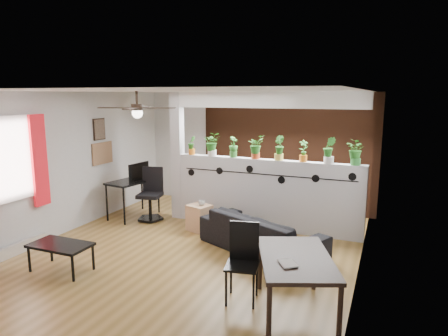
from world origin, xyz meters
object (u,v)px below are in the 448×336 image
at_px(ceiling_fan, 137,109).
at_px(folding_chair, 243,254).
at_px(sofa, 261,234).
at_px(cup, 202,203).
at_px(coffee_table, 60,247).
at_px(potted_plant_6, 329,149).
at_px(computer_desk, 133,184).
at_px(potted_plant_3, 256,146).
at_px(potted_plant_5, 303,150).
at_px(potted_plant_1, 212,144).
at_px(office_chair, 151,197).
at_px(potted_plant_2, 233,146).
at_px(potted_plant_0, 192,145).
at_px(cube_shelf, 199,218).
at_px(dining_table, 296,263).
at_px(potted_plant_7, 356,151).
at_px(potted_plant_4, 279,147).

xyz_separation_m(ceiling_fan, folding_chair, (2.11, -0.88, -1.74)).
bearing_deg(sofa, cup, 2.17).
bearing_deg(coffee_table, ceiling_fan, 62.42).
height_order(potted_plant_6, computer_desk, potted_plant_6).
relative_size(potted_plant_3, potted_plant_5, 1.13).
height_order(ceiling_fan, potted_plant_1, ceiling_fan).
bearing_deg(potted_plant_5, office_chair, -172.85).
xyz_separation_m(potted_plant_2, office_chair, (-1.66, -0.38, -1.09)).
bearing_deg(potted_plant_0, cube_shelf, -52.76).
xyz_separation_m(ceiling_fan, coffee_table, (-0.61, -1.17, -1.94)).
relative_size(potted_plant_5, dining_table, 0.26).
relative_size(potted_plant_0, sofa, 0.18).
distance_m(cube_shelf, office_chair, 1.24).
xyz_separation_m(potted_plant_6, sofa, (-0.87, -1.12, -1.30)).
bearing_deg(office_chair, potted_plant_6, 6.23).
relative_size(office_chair, dining_table, 0.70).
bearing_deg(folding_chair, potted_plant_0, 127.97).
distance_m(potted_plant_5, coffee_table, 4.31).
height_order(potted_plant_7, folding_chair, potted_plant_7).
xyz_separation_m(potted_plant_1, cup, (0.05, -0.59, -1.05)).
bearing_deg(potted_plant_7, cup, -167.52).
relative_size(ceiling_fan, dining_table, 0.79).
distance_m(sofa, cup, 1.46).
distance_m(cup, coffee_table, 2.64).
height_order(potted_plant_6, folding_chair, potted_plant_6).
height_order(sofa, cube_shelf, sofa).
bearing_deg(cup, computer_desk, 171.74).
bearing_deg(cube_shelf, potted_plant_0, 145.98).
relative_size(potted_plant_3, folding_chair, 0.46).
relative_size(potted_plant_1, potted_plant_7, 1.02).
bearing_deg(potted_plant_3, office_chair, -169.85).
relative_size(potted_plant_6, folding_chair, 0.48).
relative_size(potted_plant_1, sofa, 0.23).
distance_m(potted_plant_7, folding_chair, 3.05).
bearing_deg(potted_plant_0, dining_table, -45.33).
bearing_deg(potted_plant_6, computer_desk, -175.05).
distance_m(potted_plant_5, potted_plant_6, 0.45).
bearing_deg(folding_chair, potted_plant_1, 121.45).
bearing_deg(potted_plant_7, potted_plant_2, 180.00).
distance_m(potted_plant_4, dining_table, 3.12).
height_order(potted_plant_2, potted_plant_3, potted_plant_3).
bearing_deg(dining_table, cup, 135.76).
relative_size(potted_plant_5, computer_desk, 0.34).
relative_size(cup, folding_chair, 0.12).
bearing_deg(coffee_table, potted_plant_3, 56.23).
bearing_deg(dining_table, cube_shelf, 136.38).
height_order(potted_plant_7, computer_desk, potted_plant_7).
height_order(potted_plant_3, dining_table, potted_plant_3).
distance_m(potted_plant_2, potted_plant_4, 0.90).
relative_size(ceiling_fan, potted_plant_3, 2.67).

